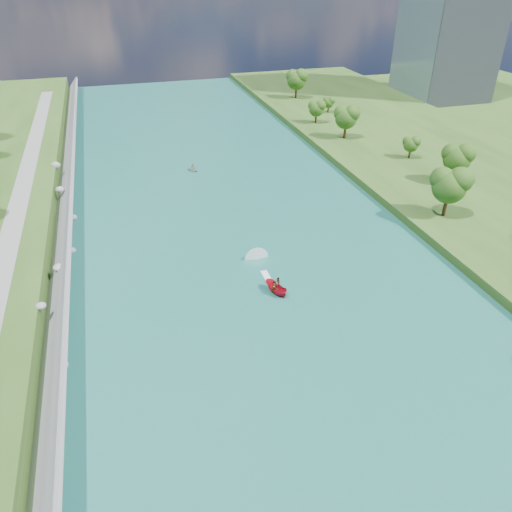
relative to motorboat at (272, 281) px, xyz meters
name	(u,v)px	position (x,y,z in m)	size (l,w,h in m)	color
ground	(294,343)	(-1.12, -11.57, -0.73)	(260.00, 260.00, 0.00)	#2D5119
river_water	(247,256)	(-1.12, 8.43, -0.68)	(55.00, 240.00, 0.10)	#17584E
riprap_bank	(59,275)	(-26.97, 7.82, 1.07)	(4.58, 236.00, 4.59)	slate
riverside_path	(2,270)	(-33.62, 8.43, 2.82)	(3.00, 200.00, 0.10)	gray
trees_east	(442,172)	(35.67, 15.68, 5.42)	(18.75, 142.10, 11.90)	#225216
motorboat	(272,281)	(0.00, 0.00, 0.00)	(3.60, 18.85, 2.08)	red
raft	(193,169)	(-2.61, 43.70, -0.30)	(2.89, 3.12, 1.50)	gray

